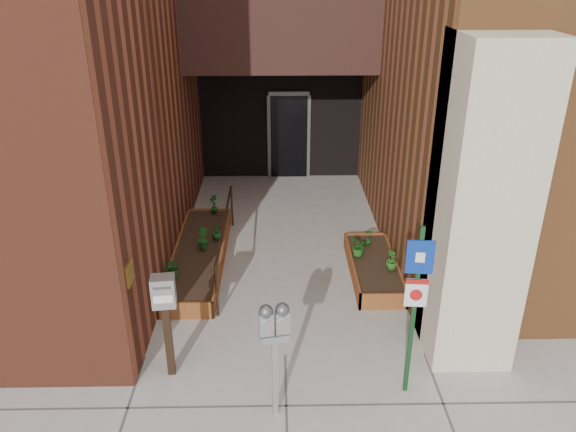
{
  "coord_description": "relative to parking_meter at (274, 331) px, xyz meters",
  "views": [
    {
      "loc": [
        -0.08,
        -6.43,
        5.16
      ],
      "look_at": [
        0.07,
        1.8,
        1.36
      ],
      "focal_mm": 35.0,
      "sensor_mm": 36.0,
      "label": 1
    }
  ],
  "objects": [
    {
      "name": "sign_post",
      "position": [
        1.7,
        0.37,
        0.22
      ],
      "size": [
        0.33,
        0.09,
        2.38
      ],
      "color": "#143819",
      "rests_on": "ground"
    },
    {
      "name": "planter_right",
      "position": [
        1.74,
        3.31,
        -1.11
      ],
      "size": [
        0.8,
        2.2,
        0.3
      ],
      "color": "brown",
      "rests_on": "ground"
    },
    {
      "name": "ground",
      "position": [
        0.14,
        1.11,
        -1.24
      ],
      "size": [
        80.0,
        80.0,
        0.0
      ],
      "primitive_type": "plane",
      "color": "#9E9991",
      "rests_on": "ground"
    },
    {
      "name": "shrub_right_a",
      "position": [
        1.99,
        3.01,
        -0.77
      ],
      "size": [
        0.28,
        0.28,
        0.36
      ],
      "primitive_type": "imported",
      "rotation": [
        0.0,
        0.0,
        0.96
      ],
      "color": "#26601B",
      "rests_on": "planter_right"
    },
    {
      "name": "payment_dropbox",
      "position": [
        -1.41,
        0.77,
        -0.15
      ],
      "size": [
        0.32,
        0.26,
        1.52
      ],
      "color": "black",
      "rests_on": "ground"
    },
    {
      "name": "shrub_left_a",
      "position": [
        -1.71,
        2.83,
        -0.77
      ],
      "size": [
        0.4,
        0.4,
        0.34
      ],
      "primitive_type": "imported",
      "rotation": [
        0.0,
        0.0,
        0.39
      ],
      "color": "#1D611B",
      "rests_on": "planter_left"
    },
    {
      "name": "planter_left",
      "position": [
        -1.41,
        3.81,
        -1.11
      ],
      "size": [
        0.9,
        3.6,
        0.3
      ],
      "color": "brown",
      "rests_on": "ground"
    },
    {
      "name": "handrail",
      "position": [
        -0.91,
        3.76,
        -0.5
      ],
      "size": [
        0.04,
        3.34,
        0.9
      ],
      "color": "black",
      "rests_on": "ground"
    },
    {
      "name": "shrub_left_d",
      "position": [
        -1.29,
        5.41,
        -0.74
      ],
      "size": [
        0.29,
        0.29,
        0.41
      ],
      "primitive_type": "imported",
      "rotation": [
        0.0,
        0.0,
        5.24
      ],
      "color": "#164F19",
      "rests_on": "planter_left"
    },
    {
      "name": "parking_meter",
      "position": [
        0.0,
        0.0,
        0.0
      ],
      "size": [
        0.37,
        0.2,
        1.61
      ],
      "color": "#A0A0A3",
      "rests_on": "ground"
    },
    {
      "name": "shrub_left_b",
      "position": [
        -1.33,
        3.84,
        -0.74
      ],
      "size": [
        0.29,
        0.29,
        0.4
      ],
      "primitive_type": "imported",
      "rotation": [
        0.0,
        0.0,
        1.97
      ],
      "color": "#195A19",
      "rests_on": "planter_left"
    },
    {
      "name": "shrub_left_c",
      "position": [
        -1.11,
        4.22,
        -0.78
      ],
      "size": [
        0.22,
        0.22,
        0.33
      ],
      "primitive_type": "imported",
      "rotation": [
        0.0,
        0.0,
        3.37
      ],
      "color": "#18571B",
      "rests_on": "planter_left"
    },
    {
      "name": "shrub_right_c",
      "position": [
        1.49,
        3.49,
        -0.76
      ],
      "size": [
        0.34,
        0.34,
        0.36
      ],
      "primitive_type": "imported",
      "rotation": [
        0.0,
        0.0,
        4.65
      ],
      "color": "#22611B",
      "rests_on": "planter_right"
    },
    {
      "name": "shrub_right_b",
      "position": [
        1.73,
        3.9,
        -0.77
      ],
      "size": [
        0.22,
        0.22,
        0.35
      ],
      "primitive_type": "imported",
      "rotation": [
        0.0,
        0.0,
        2.88
      ],
      "color": "#19591B",
      "rests_on": "planter_right"
    }
  ]
}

